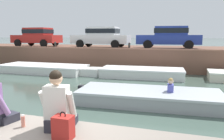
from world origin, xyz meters
TOP-DOWN VIEW (x-y plane):
  - ground_plane at (0.00, 5.42)m, footprint 400.00×400.00m
  - far_quay_wall at (0.00, 13.85)m, footprint 60.00×6.00m
  - far_wall_coping at (0.00, 10.97)m, footprint 60.00×0.24m
  - boat_moored_west_white at (-6.03, 8.89)m, footprint 6.75×2.10m
  - boat_moored_central_white at (-0.14, 9.09)m, footprint 5.67×2.07m
  - motorboat_passing at (1.33, 4.25)m, footprint 6.11×2.08m
  - car_leftmost_red at (-9.33, 12.68)m, footprint 3.97×1.92m
  - car_left_inner_white at (-3.59, 12.68)m, footprint 4.41×1.96m
  - car_centre_blue at (1.42, 12.69)m, footprint 4.37×2.00m
  - mooring_bollard_west at (-6.69, 11.10)m, footprint 0.15×0.15m
  - mooring_bollard_mid at (-1.09, 11.10)m, footprint 0.15×0.15m
  - person_seated_right at (0.22, -0.39)m, footprint 0.57×0.57m
  - bottle_drink at (-0.38, -0.48)m, footprint 0.06×0.06m
  - backpack_on_ledge at (0.46, -0.65)m, footprint 0.28×0.24m

SIDE VIEW (x-z plane):
  - ground_plane at x=0.00m, z-range 0.00..0.00m
  - motorboat_passing at x=1.33m, z-range -0.24..0.73m
  - boat_moored_west_white at x=-6.03m, z-range 0.00..0.51m
  - boat_moored_central_white at x=-0.14m, z-range 0.00..0.53m
  - far_quay_wall at x=0.00m, z-range 0.00..1.49m
  - bottle_drink at x=-0.38m, z-range 0.92..1.12m
  - backpack_on_ledge at x=0.46m, z-range 0.89..1.30m
  - person_seated_right at x=0.22m, z-range 0.82..1.78m
  - far_wall_coping at x=0.00m, z-range 1.49..1.57m
  - mooring_bollard_west at x=-6.69m, z-range 1.51..1.95m
  - mooring_bollard_mid at x=-1.09m, z-range 1.51..1.95m
  - car_leftmost_red at x=-9.33m, z-range 1.56..3.10m
  - car_centre_blue at x=1.42m, z-range 1.56..3.10m
  - car_left_inner_white at x=-3.59m, z-range 1.57..3.11m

